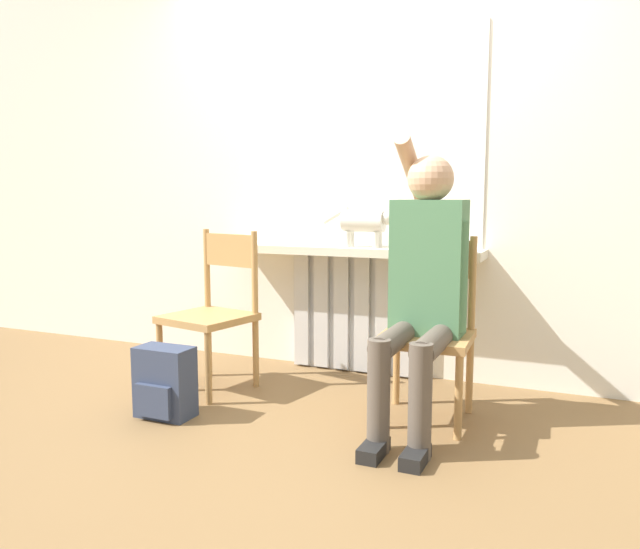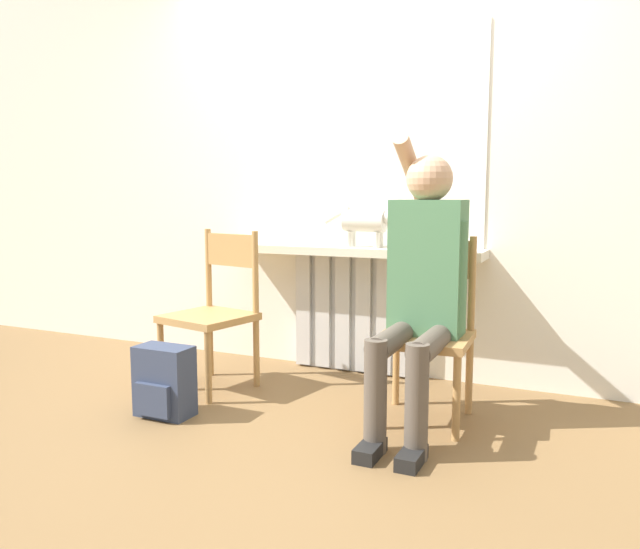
{
  "view_description": "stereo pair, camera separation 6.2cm",
  "coord_description": "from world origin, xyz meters",
  "px_view_note": "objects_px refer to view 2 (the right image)",
  "views": [
    {
      "loc": [
        1.33,
        -2.42,
        1.1
      ],
      "look_at": [
        0.0,
        0.63,
        0.67
      ],
      "focal_mm": 35.0,
      "sensor_mm": 36.0,
      "label": 1
    },
    {
      "loc": [
        1.38,
        -2.4,
        1.1
      ],
      "look_at": [
        0.0,
        0.63,
        0.67
      ],
      "focal_mm": 35.0,
      "sensor_mm": 36.0,
      "label": 2
    }
  ],
  "objects_px": {
    "chair_left": "(214,309)",
    "chair_right": "(427,328)",
    "person": "(422,280)",
    "backpack": "(164,382)",
    "cat": "(366,222)"
  },
  "relations": [
    {
      "from": "chair_left",
      "to": "chair_right",
      "type": "distance_m",
      "value": 1.23
    },
    {
      "from": "backpack",
      "to": "cat",
      "type": "bearing_deg",
      "value": 56.74
    },
    {
      "from": "chair_left",
      "to": "backpack",
      "type": "height_order",
      "value": "chair_left"
    },
    {
      "from": "cat",
      "to": "chair_right",
      "type": "bearing_deg",
      "value": -45.64
    },
    {
      "from": "chair_left",
      "to": "backpack",
      "type": "distance_m",
      "value": 0.58
    },
    {
      "from": "person",
      "to": "backpack",
      "type": "height_order",
      "value": "person"
    },
    {
      "from": "cat",
      "to": "backpack",
      "type": "bearing_deg",
      "value": -123.26
    },
    {
      "from": "person",
      "to": "cat",
      "type": "relative_size",
      "value": 3.1
    },
    {
      "from": "cat",
      "to": "backpack",
      "type": "distance_m",
      "value": 1.46
    },
    {
      "from": "chair_left",
      "to": "chair_right",
      "type": "bearing_deg",
      "value": 11.75
    },
    {
      "from": "chair_left",
      "to": "person",
      "type": "xyz_separation_m",
      "value": [
        1.24,
        -0.12,
        0.25
      ]
    },
    {
      "from": "chair_right",
      "to": "person",
      "type": "bearing_deg",
      "value": -91.23
    },
    {
      "from": "chair_left",
      "to": "chair_right",
      "type": "xyz_separation_m",
      "value": [
        1.23,
        0.0,
        0.0
      ]
    },
    {
      "from": "chair_left",
      "to": "backpack",
      "type": "bearing_deg",
      "value": -73.76
    },
    {
      "from": "person",
      "to": "backpack",
      "type": "xyz_separation_m",
      "value": [
        -1.2,
        -0.39,
        -0.53
      ]
    }
  ]
}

